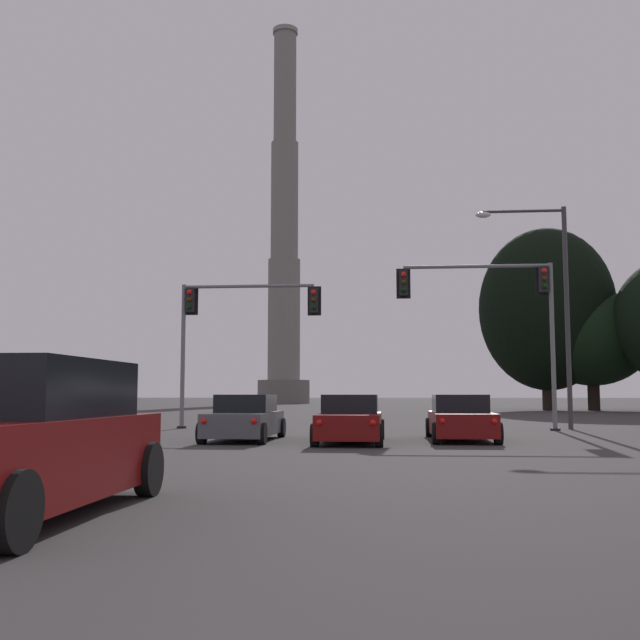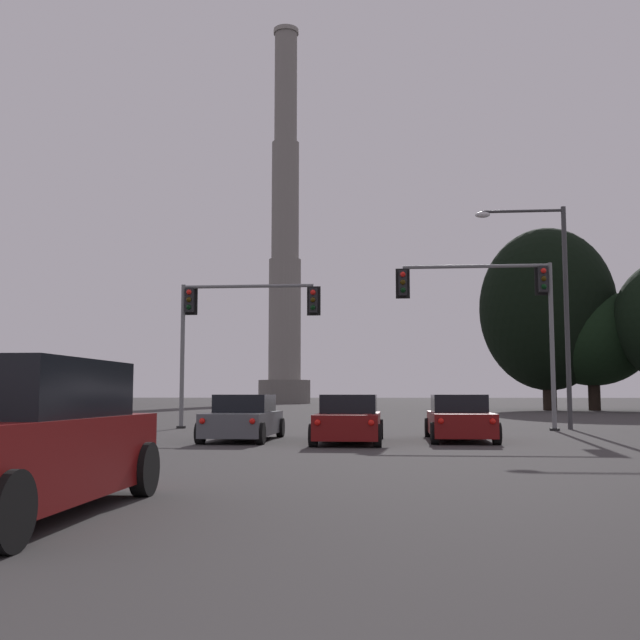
# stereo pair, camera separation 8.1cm
# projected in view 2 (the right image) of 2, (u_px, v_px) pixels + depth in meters

# --- Properties ---
(suv_left_lane_third) EXTENTS (2.11, 4.91, 1.86)m
(suv_left_lane_third) POSITION_uv_depth(u_px,v_px,m) (16.00, 440.00, 8.86)
(suv_left_lane_third) COLOR maroon
(suv_left_lane_third) RESTS_ON ground_plane
(sedan_left_lane_front) EXTENTS (2.02, 4.72, 1.43)m
(sedan_left_lane_front) POSITION_uv_depth(u_px,v_px,m) (244.00, 419.00, 23.46)
(sedan_left_lane_front) COLOR #4C4F54
(sedan_left_lane_front) RESTS_ON ground_plane
(sedan_center_lane_front) EXTENTS (2.00, 4.71, 1.43)m
(sedan_center_lane_front) POSITION_uv_depth(u_px,v_px,m) (349.00, 420.00, 22.34)
(sedan_center_lane_front) COLOR maroon
(sedan_center_lane_front) RESTS_ON ground_plane
(sedan_right_lane_front) EXTENTS (2.00, 4.71, 1.43)m
(sedan_right_lane_front) POSITION_uv_depth(u_px,v_px,m) (459.00, 419.00, 23.38)
(sedan_right_lane_front) COLOR maroon
(sedan_right_lane_front) RESTS_ON ground_plane
(traffic_light_overhead_left) EXTENTS (6.11, 0.50, 6.13)m
(traffic_light_overhead_left) POSITION_uv_depth(u_px,v_px,m) (228.00, 317.00, 31.86)
(traffic_light_overhead_left) COLOR slate
(traffic_light_overhead_left) RESTS_ON ground_plane
(traffic_light_overhead_right) EXTENTS (6.40, 0.50, 6.72)m
(traffic_light_overhead_right) POSITION_uv_depth(u_px,v_px,m) (500.00, 302.00, 30.22)
(traffic_light_overhead_right) COLOR slate
(traffic_light_overhead_right) RESTS_ON ground_plane
(street_lamp) EXTENTS (3.79, 0.36, 9.33)m
(street_lamp) POSITION_uv_depth(u_px,v_px,m) (552.00, 291.00, 31.31)
(street_lamp) COLOR #38383A
(street_lamp) RESTS_ON ground_plane
(smokestack) EXTENTS (7.90, 7.90, 59.33)m
(smokestack) POSITION_uv_depth(u_px,v_px,m) (285.00, 253.00, 115.69)
(smokestack) COLOR slate
(smokestack) RESTS_ON ground_plane
(treeline_far_left) EXTENTS (12.09, 10.88, 16.52)m
(treeline_far_left) POSITION_uv_depth(u_px,v_px,m) (547.00, 309.00, 67.70)
(treeline_far_left) COLOR black
(treeline_far_left) RESTS_ON ground_plane
(treeline_left_mid) EXTENTS (10.36, 9.33, 10.72)m
(treeline_left_mid) POSITION_uv_depth(u_px,v_px,m) (592.00, 338.00, 66.48)
(treeline_left_mid) COLOR black
(treeline_left_mid) RESTS_ON ground_plane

